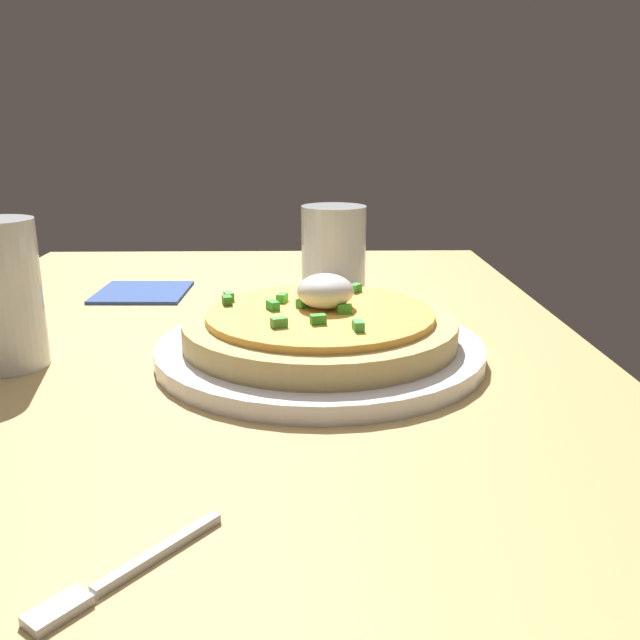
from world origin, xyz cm
name	(u,v)px	position (x,y,z in cm)	size (l,w,h in cm)	color
dining_table	(232,355)	(0.00, 0.00, 1.31)	(96.27, 69.21, 2.62)	tan
plate	(320,349)	(-4.57, -8.48, 3.40)	(29.35, 29.35, 1.54)	white
pizza	(320,325)	(-4.51, -8.49, 5.67)	(24.40, 24.40, 5.92)	tan
cup_near	(333,259)	(16.59, -10.53, 7.52)	(7.62, 7.62, 11.14)	silver
cup_far	(3,298)	(-6.19, 18.54, 8.80)	(6.44, 6.44, 12.85)	silver
fork	(113,577)	(-35.59, 1.81, 2.87)	(8.86, 7.35, 0.50)	#B7B7BC
napkin	(142,292)	(19.56, 13.05, 2.82)	(10.81, 10.81, 0.40)	#334D92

